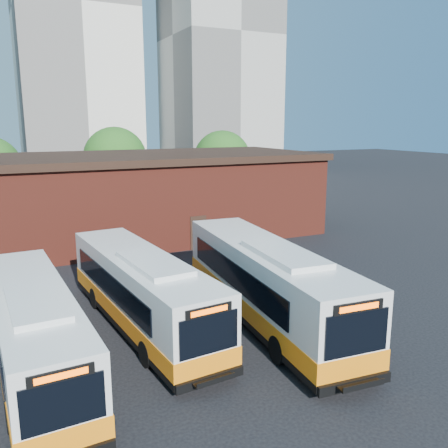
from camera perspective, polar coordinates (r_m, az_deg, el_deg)
name	(u,v)px	position (r m, az deg, el deg)	size (l,w,h in m)	color
ground	(262,336)	(20.45, 4.56, -13.25)	(220.00, 220.00, 0.00)	black
bus_west	(34,334)	(18.35, -21.85, -12.16)	(3.02, 11.98, 3.23)	silver
bus_midwest	(142,294)	(20.92, -9.83, -8.24)	(3.63, 12.55, 3.38)	silver
bus_mideast	(266,286)	(21.24, 5.12, -7.41)	(3.85, 13.65, 3.67)	silver
transit_worker	(286,335)	(18.48, 7.42, -13.10)	(0.66, 0.43, 1.81)	#121836
depot_building	(132,195)	(37.52, -10.96, 3.46)	(28.60, 12.60, 6.40)	maroon
tree_mid	(115,159)	(51.32, -12.96, 7.68)	(6.56, 6.56, 8.36)	#382314
tree_east	(222,159)	(52.14, -0.22, 7.77)	(6.24, 6.24, 7.96)	#382314
tower_center	(73,10)	(105.45, -17.76, 23.35)	(22.00, 20.00, 61.20)	silver
tower_right	(219,37)	(94.01, -0.65, 21.62)	(18.00, 18.00, 49.20)	#ADAA9F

